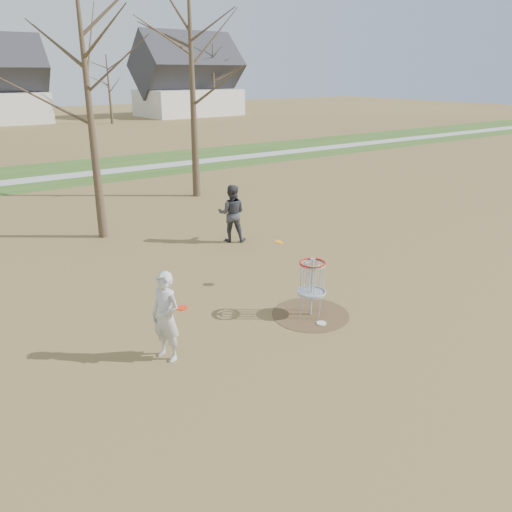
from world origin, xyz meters
The scene contains 11 objects.
ground centered at (0.00, 0.00, 0.00)m, with size 160.00×160.00×0.00m, color brown.
green_band centered at (0.00, 21.00, 0.01)m, with size 160.00×8.00×0.01m, color #2D5119.
footpath centered at (0.00, 20.00, 0.01)m, with size 160.00×1.50×0.01m, color #9E9E99.
dirt_circle centered at (0.00, 0.00, 0.01)m, with size 1.80×1.80×0.01m, color #47331E.
player_standing centered at (-3.52, 0.18, 0.90)m, with size 0.66×0.43×1.80m, color #B9B9B9.
player_throwing centered at (1.39, 5.62, 0.94)m, with size 0.92×0.72×1.89m, color #343539.
disc_grounded centered at (-0.10, -0.49, 0.02)m, with size 0.22×0.22×0.02m, color silver.
discs_in_play centered at (-1.35, 0.89, 1.17)m, with size 3.96×2.13×0.11m.
disc_golf_basket centered at (0.00, 0.00, 0.91)m, with size 0.64×0.64×1.35m.
bare_trees centered at (1.78, 35.79, 5.35)m, with size 52.62×44.98×9.00m.
houses_row centered at (4.32, 52.56, 3.52)m, with size 56.51×10.01×7.26m.
Camera 1 is at (-6.96, -7.82, 5.30)m, focal length 35.00 mm.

